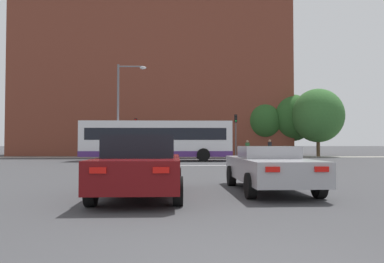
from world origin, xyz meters
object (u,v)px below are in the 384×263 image
object	(u,v)px
car_roadster_right	(269,168)
street_lamp_junction	(123,102)
traffic_light_far_right	(236,128)
pedestrian_walking_west	(247,147)
bus_crossing_lead	(157,140)
traffic_light_far_left	(136,131)
pedestrian_waiting	(270,147)
car_saloon_left	(141,166)
pedestrian_walking_east	(226,148)

from	to	relation	value
car_roadster_right	street_lamp_junction	xyz separation A→B (m)	(-6.97, 18.17, 3.88)
traffic_light_far_right	pedestrian_walking_west	world-z (taller)	traffic_light_far_right
pedestrian_walking_west	bus_crossing_lead	bearing A→B (deg)	-170.99
traffic_light_far_left	pedestrian_waiting	world-z (taller)	traffic_light_far_left
traffic_light_far_left	street_lamp_junction	size ratio (longest dim) A/B	0.52
car_roadster_right	street_lamp_junction	world-z (taller)	street_lamp_junction
car_saloon_left	bus_crossing_lead	bearing A→B (deg)	91.72
street_lamp_junction	car_roadster_right	bearing A→B (deg)	-69.02
car_saloon_left	traffic_light_far_right	distance (m)	28.19
traffic_light_far_right	pedestrian_walking_east	world-z (taller)	traffic_light_far_right
car_saloon_left	traffic_light_far_right	size ratio (longest dim) A/B	1.12
pedestrian_waiting	pedestrian_walking_west	bearing A→B (deg)	144.72
car_saloon_left	traffic_light_far_right	xyz separation A→B (m)	(6.47, 27.36, 2.07)
traffic_light_far_left	pedestrian_waiting	size ratio (longest dim) A/B	2.18
traffic_light_far_right	pedestrian_walking_west	xyz separation A→B (m)	(1.28, 0.69, -1.87)
car_roadster_right	pedestrian_waiting	world-z (taller)	pedestrian_waiting
street_lamp_junction	pedestrian_waiting	distance (m)	16.77
bus_crossing_lead	pedestrian_walking_west	bearing A→B (deg)	133.97
traffic_light_far_left	street_lamp_junction	bearing A→B (deg)	-89.93
traffic_light_far_right	street_lamp_junction	bearing A→B (deg)	-140.44
car_roadster_right	car_saloon_left	bearing A→B (deg)	-165.63
traffic_light_far_left	pedestrian_waiting	distance (m)	13.68
traffic_light_far_left	pedestrian_walking_east	bearing A→B (deg)	3.41
car_roadster_right	traffic_light_far_right	xyz separation A→B (m)	(2.94, 26.36, 2.19)
pedestrian_walking_west	car_saloon_left	bearing A→B (deg)	-140.40
bus_crossing_lead	street_lamp_junction	bearing A→B (deg)	-77.80
bus_crossing_lead	traffic_light_far_left	bearing A→B (deg)	-161.64
car_saloon_left	pedestrian_walking_east	world-z (taller)	pedestrian_walking_east
traffic_light_far_right	street_lamp_junction	xyz separation A→B (m)	(-9.91, -8.19, 1.69)
pedestrian_walking_east	bus_crossing_lead	bearing A→B (deg)	-45.99
car_roadster_right	traffic_light_far_right	world-z (taller)	traffic_light_far_right
car_saloon_left	pedestrian_waiting	size ratio (longest dim) A/B	2.71
traffic_light_far_left	street_lamp_junction	distance (m)	8.53
bus_crossing_lead	pedestrian_waiting	size ratio (longest dim) A/B	6.55
traffic_light_far_right	car_roadster_right	bearing A→B (deg)	-96.37
pedestrian_walking_west	street_lamp_junction	bearing A→B (deg)	-176.54
traffic_light_far_left	car_roadster_right	bearing A→B (deg)	-75.24
bus_crossing_lead	street_lamp_junction	distance (m)	3.90
car_roadster_right	pedestrian_walking_east	size ratio (longest dim) A/B	3.03
traffic_light_far_right	pedestrian_waiting	world-z (taller)	traffic_light_far_right
car_roadster_right	pedestrian_walking_east	bearing A→B (deg)	84.17
car_roadster_right	pedestrian_walking_east	xyz separation A→B (m)	(2.02, 27.01, 0.24)
car_saloon_left	car_roadster_right	size ratio (longest dim) A/B	1.01
pedestrian_waiting	pedestrian_walking_east	distance (m)	4.58
traffic_light_far_left	pedestrian_walking_west	bearing A→B (deg)	2.89
street_lamp_junction	pedestrian_waiting	world-z (taller)	street_lamp_junction
traffic_light_far_right	car_saloon_left	bearing A→B (deg)	-103.31
traffic_light_far_left	traffic_light_far_right	bearing A→B (deg)	-0.70
pedestrian_walking_west	pedestrian_waiting	bearing A→B (deg)	-26.09
traffic_light_far_left	pedestrian_walking_east	size ratio (longest dim) A/B	2.46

